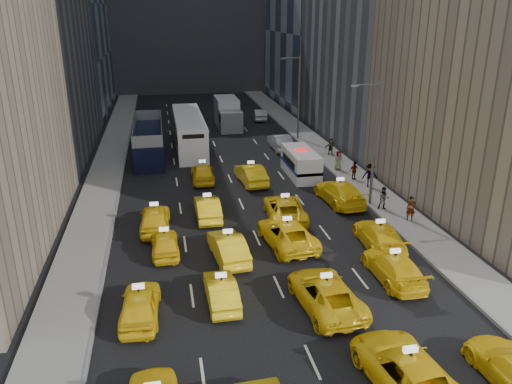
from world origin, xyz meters
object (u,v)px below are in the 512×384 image
taxi_2 (408,371)px  double_decker (149,139)px  box_truck (228,113)px  city_bus (189,132)px  nypd_van (301,164)px  pedestrian_0 (411,209)px

taxi_2 → double_decker: (-9.78, 34.45, 0.90)m
double_decker → box_truck: 14.60m
city_bus → box_truck: bearing=55.3°
nypd_van → city_bus: 14.19m
city_bus → pedestrian_0: bearing=-63.0°
taxi_2 → pedestrian_0: bearing=-124.2°
nypd_van → city_bus: bearing=136.4°
taxi_2 → double_decker: size_ratio=0.47×
taxi_2 → box_truck: box_truck is taller
double_decker → city_bus: size_ratio=0.88×
nypd_van → box_truck: (-3.56, 20.03, 0.60)m
city_bus → pedestrian_0: city_bus is taller
taxi_2 → double_decker: double_decker is taller
double_decker → pedestrian_0: size_ratio=7.04×
nypd_van → pedestrian_0: nypd_van is taller
nypd_van → double_decker: size_ratio=0.50×
taxi_2 → city_bus: 37.25m
double_decker → city_bus: (4.03, 2.34, 0.03)m
city_bus → pedestrian_0: (13.39, -22.18, -0.72)m
double_decker → city_bus: bearing=35.3°
nypd_van → pedestrian_0: 11.98m
taxi_2 → pedestrian_0: 16.49m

